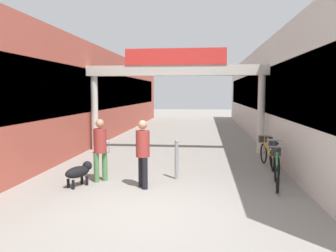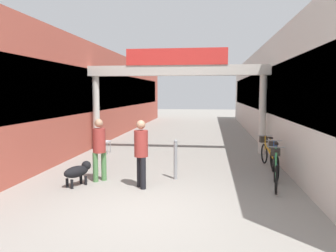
# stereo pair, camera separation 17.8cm
# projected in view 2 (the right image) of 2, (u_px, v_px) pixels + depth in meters

# --- Properties ---
(ground_plane) EXTENTS (80.00, 80.00, 0.00)m
(ground_plane) POSITION_uv_depth(u_px,v_px,m) (143.00, 209.00, 6.69)
(ground_plane) COLOR gray
(storefront_left) EXTENTS (3.00, 26.00, 4.45)m
(storefront_left) POSITION_uv_depth(u_px,v_px,m) (93.00, 95.00, 17.97)
(storefront_left) COLOR #B25142
(storefront_left) RESTS_ON ground_plane
(storefront_right) EXTENTS (3.00, 26.00, 4.45)m
(storefront_right) POSITION_uv_depth(u_px,v_px,m) (285.00, 95.00, 16.66)
(storefront_right) COLOR beige
(storefront_right) RESTS_ON ground_plane
(arcade_sign_gateway) EXTENTS (7.40, 0.47, 4.08)m
(arcade_sign_gateway) POSITION_uv_depth(u_px,v_px,m) (177.00, 79.00, 12.94)
(arcade_sign_gateway) COLOR beige
(arcade_sign_gateway) RESTS_ON ground_plane
(pedestrian_with_dog) EXTENTS (0.48, 0.48, 1.67)m
(pedestrian_with_dog) POSITION_uv_depth(u_px,v_px,m) (99.00, 146.00, 8.70)
(pedestrian_with_dog) COLOR #4C7F47
(pedestrian_with_dog) RESTS_ON ground_plane
(pedestrian_companion) EXTENTS (0.47, 0.47, 1.70)m
(pedestrian_companion) POSITION_uv_depth(u_px,v_px,m) (141.00, 149.00, 8.08)
(pedestrian_companion) COLOR black
(pedestrian_companion) RESTS_ON ground_plane
(dog_on_leash) EXTENTS (0.63, 0.84, 0.60)m
(dog_on_leash) POSITION_uv_depth(u_px,v_px,m) (78.00, 171.00, 8.33)
(dog_on_leash) COLOR black
(dog_on_leash) RESTS_ON ground_plane
(bicycle_green_nearest) EXTENTS (0.46, 1.68, 0.98)m
(bicycle_green_nearest) POSITION_uv_depth(u_px,v_px,m) (276.00, 169.00, 8.24)
(bicycle_green_nearest) COLOR black
(bicycle_green_nearest) RESTS_ON ground_plane
(bicycle_blue_second) EXTENTS (0.46, 1.69, 0.98)m
(bicycle_blue_second) POSITION_uv_depth(u_px,v_px,m) (275.00, 160.00, 9.40)
(bicycle_blue_second) COLOR black
(bicycle_blue_second) RESTS_ON ground_plane
(bicycle_orange_third) EXTENTS (0.46, 1.68, 0.98)m
(bicycle_orange_third) POSITION_uv_depth(u_px,v_px,m) (268.00, 153.00, 10.53)
(bicycle_orange_third) COLOR black
(bicycle_orange_third) RESTS_ON ground_plane
(bollard_post_metal) EXTENTS (0.10, 0.10, 1.10)m
(bollard_post_metal) POSITION_uv_depth(u_px,v_px,m) (175.00, 159.00, 8.94)
(bollard_post_metal) COLOR gray
(bollard_post_metal) RESTS_ON ground_plane
(cafe_chair_aluminium_nearer) EXTENTS (0.42, 0.42, 0.89)m
(cafe_chair_aluminium_nearer) POSITION_uv_depth(u_px,v_px,m) (103.00, 140.00, 12.77)
(cafe_chair_aluminium_nearer) COLOR gray
(cafe_chair_aluminium_nearer) RESTS_ON ground_plane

